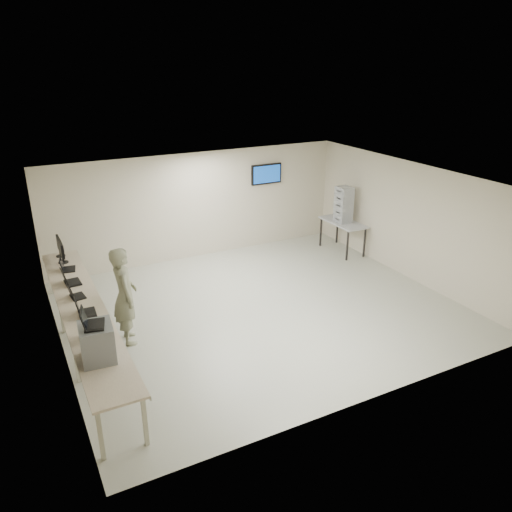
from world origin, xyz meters
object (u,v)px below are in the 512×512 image
soldier (125,296)px  equipment_box (97,342)px  side_table (343,224)px  workbench (83,311)px

soldier → equipment_box: bearing=159.7°
soldier → side_table: size_ratio=1.32×
equipment_box → side_table: equipment_box is taller
soldier → side_table: bearing=-68.9°
soldier → side_table: soldier is taller
workbench → soldier: bearing=1.1°
workbench → equipment_box: 1.84m
soldier → side_table: (6.43, 1.96, -0.16)m
equipment_box → workbench: bearing=93.1°
equipment_box → soldier: size_ratio=0.30×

